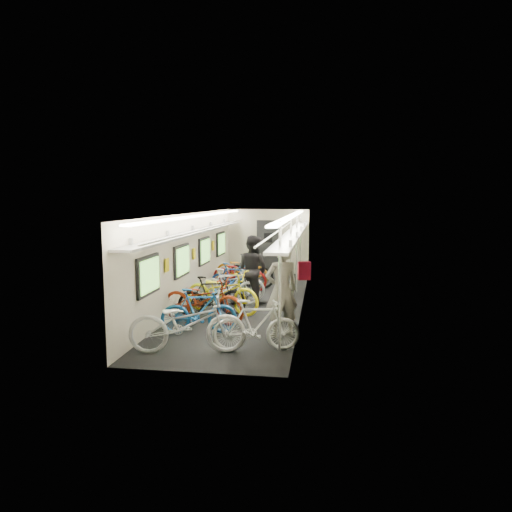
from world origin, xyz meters
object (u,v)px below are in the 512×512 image
(passenger_mid, at_px, (253,270))
(backpack, at_px, (304,271))
(bicycle_0, at_px, (187,323))
(bicycle_1, at_px, (199,311))
(passenger_near, at_px, (282,290))

(passenger_mid, height_order, backpack, passenger_mid)
(bicycle_0, bearing_deg, backpack, -59.61)
(bicycle_0, distance_m, bicycle_1, 1.20)
(backpack, bearing_deg, bicycle_0, -152.75)
(bicycle_1, xyz_separation_m, passenger_near, (1.70, 0.06, 0.48))
(bicycle_1, relative_size, passenger_mid, 0.87)
(bicycle_0, xyz_separation_m, passenger_mid, (0.56, 4.11, 0.36))
(bicycle_0, bearing_deg, passenger_mid, -18.53)
(bicycle_1, bearing_deg, backpack, -85.02)
(bicycle_1, xyz_separation_m, backpack, (2.13, 0.57, 0.80))
(backpack, bearing_deg, bicycle_1, -179.06)
(bicycle_0, distance_m, passenger_mid, 4.16)
(passenger_near, height_order, passenger_mid, passenger_near)
(bicycle_1, relative_size, passenger_near, 0.83)
(passenger_near, xyz_separation_m, backpack, (0.43, 0.50, 0.33))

